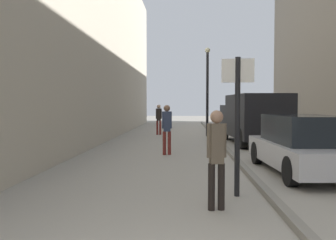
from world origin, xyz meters
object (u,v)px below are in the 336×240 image
pedestrian_main_foreground (167,126)px  street_sign_post (237,114)px  pedestrian_far_crossing (159,117)px  lamp_post (207,86)px  delivery_van (253,117)px  parked_car (304,145)px  pedestrian_mid_block (217,153)px

pedestrian_main_foreground → street_sign_post: size_ratio=0.65×
pedestrian_far_crossing → lamp_post: lamp_post is taller
delivery_van → street_sign_post: 9.32m
parked_car → lamp_post: (-1.78, 10.43, 2.01)m
street_sign_post → lamp_post: lamp_post is taller
pedestrian_mid_block → street_sign_post: 1.20m
pedestrian_mid_block → pedestrian_far_crossing: pedestrian_far_crossing is taller
street_sign_post → pedestrian_far_crossing: bearing=-74.9°
pedestrian_main_foreground → parked_car: bearing=-51.7°
pedestrian_far_crossing → parked_car: (4.46, -11.24, -0.28)m
delivery_van → street_sign_post: size_ratio=2.10×
pedestrian_main_foreground → delivery_van: 5.09m
street_sign_post → lamp_post: size_ratio=0.55×
pedestrian_mid_block → street_sign_post: size_ratio=0.63×
pedestrian_main_foreground → street_sign_post: (1.60, -5.49, 0.56)m
lamp_post → parked_car: bearing=-80.3°
pedestrian_main_foreground → pedestrian_far_crossing: size_ratio=0.99×
delivery_van → lamp_post: (-1.77, 3.66, 1.56)m
delivery_van → street_sign_post: (-1.98, -9.10, 0.38)m
pedestrian_main_foreground → lamp_post: lamp_post is taller
pedestrian_main_foreground → pedestrian_mid_block: pedestrian_main_foreground is taller
pedestrian_mid_block → lamp_post: 13.82m
pedestrian_mid_block → lamp_post: (0.68, 13.68, 1.78)m
pedestrian_main_foreground → lamp_post: 7.69m
pedestrian_far_crossing → street_sign_post: size_ratio=0.66×
pedestrian_far_crossing → parked_car: 12.09m
pedestrian_main_foreground → parked_car: (3.59, -3.17, -0.27)m
pedestrian_mid_block → delivery_van: bearing=67.2°
delivery_van → street_sign_post: street_sign_post is taller
pedestrian_main_foreground → pedestrian_far_crossing: (-0.87, 8.07, 0.01)m
pedestrian_far_crossing → delivery_van: delivery_van is taller
delivery_van → pedestrian_mid_block: bearing=-107.9°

